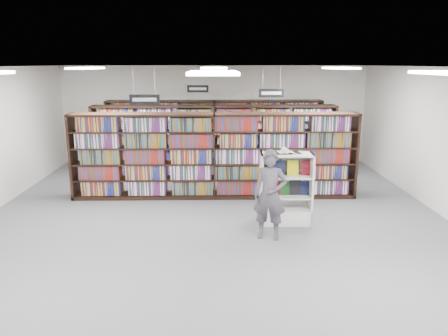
{
  "coord_description": "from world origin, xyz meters",
  "views": [
    {
      "loc": [
        0.02,
        -8.53,
        3.28
      ],
      "look_at": [
        0.21,
        0.5,
        1.1
      ],
      "focal_mm": 35.0,
      "sensor_mm": 36.0,
      "label": 1
    }
  ],
  "objects_px": {
    "bookshelf_row_near": "(214,156)",
    "open_book": "(286,151)",
    "shopper": "(270,195)",
    "endcap_display": "(285,200)"
  },
  "relations": [
    {
      "from": "endcap_display",
      "to": "shopper",
      "type": "height_order",
      "value": "shopper"
    },
    {
      "from": "endcap_display",
      "to": "shopper",
      "type": "bearing_deg",
      "value": -115.6
    },
    {
      "from": "bookshelf_row_near",
      "to": "open_book",
      "type": "height_order",
      "value": "bookshelf_row_near"
    },
    {
      "from": "bookshelf_row_near",
      "to": "open_book",
      "type": "distance_m",
      "value": 2.39
    },
    {
      "from": "endcap_display",
      "to": "open_book",
      "type": "relative_size",
      "value": 2.51
    },
    {
      "from": "bookshelf_row_near",
      "to": "open_book",
      "type": "bearing_deg",
      "value": -51.14
    },
    {
      "from": "open_book",
      "to": "shopper",
      "type": "relative_size",
      "value": 0.34
    },
    {
      "from": "bookshelf_row_near",
      "to": "open_book",
      "type": "relative_size",
      "value": 11.8
    },
    {
      "from": "bookshelf_row_near",
      "to": "shopper",
      "type": "height_order",
      "value": "bookshelf_row_near"
    },
    {
      "from": "open_book",
      "to": "endcap_display",
      "type": "bearing_deg",
      "value": -56.7
    }
  ]
}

